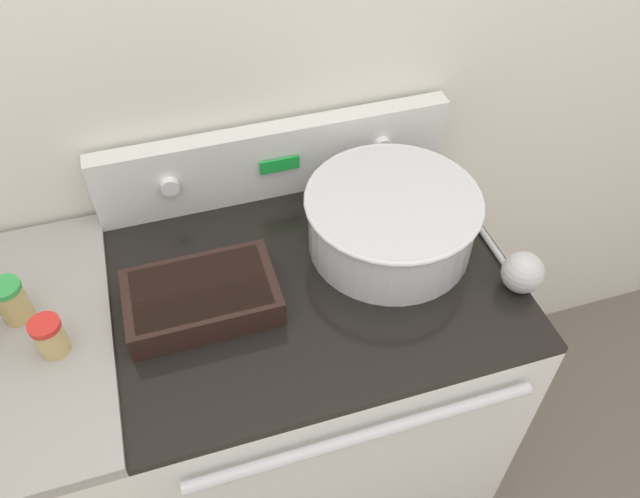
{
  "coord_description": "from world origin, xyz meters",
  "views": [
    {
      "loc": [
        -0.24,
        -0.5,
        1.9
      ],
      "look_at": [
        0.02,
        0.33,
        0.98
      ],
      "focal_mm": 35.0,
      "sensor_mm": 36.0,
      "label": 1
    }
  ],
  "objects_px": {
    "mixing_bowl": "(392,218)",
    "ladle": "(520,270)",
    "spice_jar_red_cap": "(50,336)",
    "spice_jar_green_cap": "(11,301)",
    "casserole_dish": "(202,296)"
  },
  "relations": [
    {
      "from": "mixing_bowl",
      "to": "ladle",
      "type": "bearing_deg",
      "value": -40.79
    },
    {
      "from": "mixing_bowl",
      "to": "spice_jar_red_cap",
      "type": "bearing_deg",
      "value": -173.24
    },
    {
      "from": "spice_jar_green_cap",
      "to": "mixing_bowl",
      "type": "bearing_deg",
      "value": -1.44
    },
    {
      "from": "casserole_dish",
      "to": "spice_jar_green_cap",
      "type": "distance_m",
      "value": 0.35
    },
    {
      "from": "casserole_dish",
      "to": "ladle",
      "type": "xyz_separation_m",
      "value": [
        0.62,
        -0.12,
        0.0
      ]
    },
    {
      "from": "casserole_dish",
      "to": "mixing_bowl",
      "type": "bearing_deg",
      "value": 7.59
    },
    {
      "from": "mixing_bowl",
      "to": "spice_jar_green_cap",
      "type": "bearing_deg",
      "value": 178.56
    },
    {
      "from": "casserole_dish",
      "to": "spice_jar_green_cap",
      "type": "xyz_separation_m",
      "value": [
        -0.34,
        0.07,
        0.02
      ]
    },
    {
      "from": "mixing_bowl",
      "to": "casserole_dish",
      "type": "distance_m",
      "value": 0.42
    },
    {
      "from": "ladle",
      "to": "spice_jar_green_cap",
      "type": "bearing_deg",
      "value": 168.38
    },
    {
      "from": "casserole_dish",
      "to": "ladle",
      "type": "height_order",
      "value": "ladle"
    },
    {
      "from": "mixing_bowl",
      "to": "casserole_dish",
      "type": "bearing_deg",
      "value": -172.41
    },
    {
      "from": "mixing_bowl",
      "to": "casserole_dish",
      "type": "height_order",
      "value": "mixing_bowl"
    },
    {
      "from": "casserole_dish",
      "to": "ladle",
      "type": "relative_size",
      "value": 0.94
    },
    {
      "from": "ladle",
      "to": "spice_jar_red_cap",
      "type": "distance_m",
      "value": 0.91
    }
  ]
}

